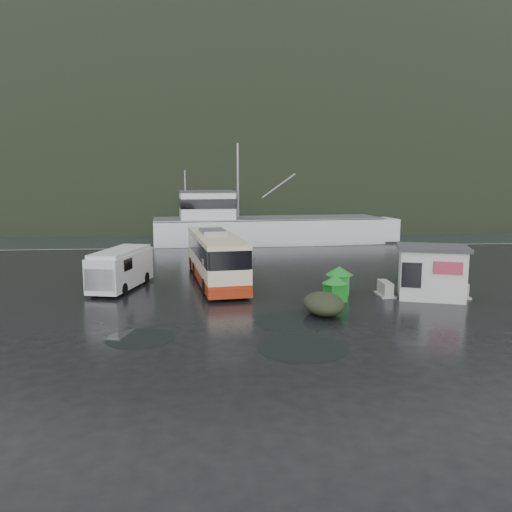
{
  "coord_description": "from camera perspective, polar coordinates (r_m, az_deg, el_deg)",
  "views": [
    {
      "loc": [
        -3.12,
        -25.47,
        6.18
      ],
      "look_at": [
        -0.27,
        3.6,
        1.7
      ],
      "focal_mm": 35.0,
      "sensor_mm": 36.0,
      "label": 1
    }
  ],
  "objects": [
    {
      "name": "ground",
      "position": [
        26.39,
        1.36,
        -4.82
      ],
      "size": [
        160.0,
        160.0,
        0.0
      ],
      "primitive_type": "plane",
      "color": "black",
      "rests_on": "ground"
    },
    {
      "name": "headland",
      "position": [
        275.85,
        -2.88,
        7.42
      ],
      "size": [
        780.0,
        540.0,
        570.0
      ],
      "primitive_type": "ellipsoid",
      "color": "black",
      "rests_on": "ground"
    },
    {
      "name": "harbor_water",
      "position": [
        135.64,
        -4.29,
        6.08
      ],
      "size": [
        300.0,
        180.0,
        0.02
      ],
      "primitive_type": "cube",
      "color": "black",
      "rests_on": "ground"
    },
    {
      "name": "puddles",
      "position": [
        23.38,
        7.26,
        -6.66
      ],
      "size": [
        18.53,
        14.59,
        0.01
      ],
      "color": "black",
      "rests_on": "ground"
    },
    {
      "name": "jersey_barrier_a",
      "position": [
        27.81,
        14.52,
        -4.4
      ],
      "size": [
        0.85,
        1.59,
        0.78
      ],
      "primitive_type": null,
      "rotation": [
        0.0,
        0.0,
        -0.05
      ],
      "color": "#999993",
      "rests_on": "ground"
    },
    {
      "name": "ticket_kiosk",
      "position": [
        28.0,
        19.26,
        -4.53
      ],
      "size": [
        4.23,
        3.7,
        2.77
      ],
      "primitive_type": null,
      "rotation": [
        0.0,
        0.0,
        -0.33
      ],
      "color": "silver",
      "rests_on": "ground"
    },
    {
      "name": "waste_bin_right",
      "position": [
        27.8,
        9.43,
        -4.24
      ],
      "size": [
        1.29,
        1.29,
        1.51
      ],
      "primitive_type": null,
      "rotation": [
        0.0,
        0.0,
        -0.21
      ],
      "color": "#168021",
      "rests_on": "ground"
    },
    {
      "name": "jersey_barrier_b",
      "position": [
        28.86,
        22.04,
        -4.29
      ],
      "size": [
        0.92,
        1.67,
        0.81
      ],
      "primitive_type": null,
      "rotation": [
        0.0,
        0.0,
        -0.07
      ],
      "color": "#999993",
      "rests_on": "ground"
    },
    {
      "name": "waste_bin_left",
      "position": [
        26.06,
        8.98,
        -5.1
      ],
      "size": [
        1.21,
        1.21,
        1.35
      ],
      "primitive_type": null,
      "rotation": [
        0.0,
        0.0,
        0.29
      ],
      "color": "#168021",
      "rests_on": "ground"
    },
    {
      "name": "dome_tent",
      "position": [
        23.47,
        7.71,
        -6.62
      ],
      "size": [
        1.98,
        2.67,
        1.01
      ],
      "primitive_type": null,
      "rotation": [
        0.0,
        0.0,
        0.05
      ],
      "color": "#262E1B",
      "rests_on": "ground"
    },
    {
      "name": "white_van",
      "position": [
        29.65,
        -15.08,
        -3.61
      ],
      "size": [
        3.2,
        5.78,
        2.29
      ],
      "primitive_type": null,
      "rotation": [
        0.0,
        0.0,
        -0.25
      ],
      "color": "silver",
      "rests_on": "ground"
    },
    {
      "name": "quay_edge",
      "position": [
        45.99,
        -1.65,
        0.99
      ],
      "size": [
        160.0,
        0.6,
        1.5
      ],
      "primitive_type": "cube",
      "color": "#999993",
      "rests_on": "ground"
    },
    {
      "name": "fishing_trawler",
      "position": [
        54.12,
        1.42,
        2.16
      ],
      "size": [
        29.19,
        8.76,
        11.5
      ],
      "primitive_type": null,
      "rotation": [
        0.0,
        0.0,
        0.09
      ],
      "color": "silver",
      "rests_on": "ground"
    },
    {
      "name": "coach_bus",
      "position": [
        30.81,
        -4.65,
        -2.88
      ],
      "size": [
        4.15,
        11.31,
        3.12
      ],
      "primitive_type": null,
      "rotation": [
        0.0,
        0.0,
        0.12
      ],
      "color": "beige",
      "rests_on": "ground"
    }
  ]
}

